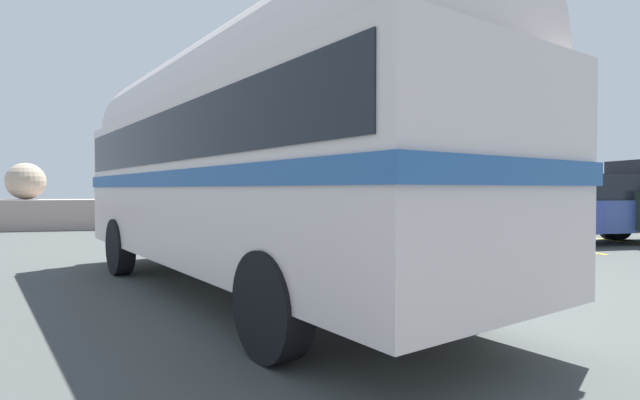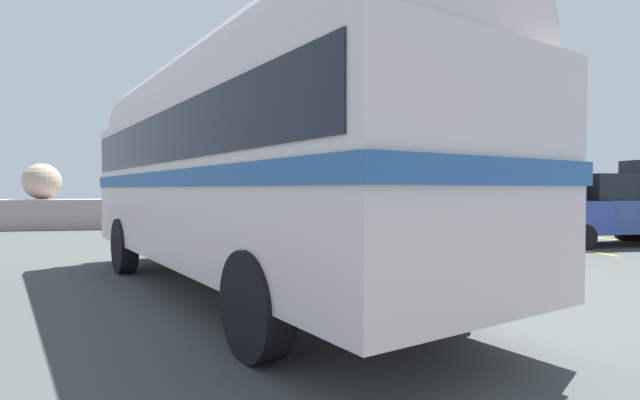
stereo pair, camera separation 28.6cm
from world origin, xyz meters
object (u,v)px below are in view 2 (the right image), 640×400
object	(u,v)px
vintage_coach	(245,150)
parked_car_middle	(608,209)
parked_car_nearest	(520,210)
lamp_post	(345,104)

from	to	relation	value
vintage_coach	parked_car_middle	distance (m)	10.58
parked_car_nearest	lamp_post	world-z (taller)	lamp_post
parked_car_nearest	parked_car_middle	world-z (taller)	same
lamp_post	parked_car_nearest	bearing A→B (deg)	-28.70
parked_car_middle	lamp_post	distance (m)	7.57
vintage_coach	parked_car_middle	size ratio (longest dim) A/B	2.15
vintage_coach	parked_car_middle	world-z (taller)	vintage_coach
vintage_coach	lamp_post	world-z (taller)	lamp_post
parked_car_middle	parked_car_nearest	bearing A→B (deg)	92.23
parked_car_middle	lamp_post	xyz separation A→B (m)	(-6.66, 2.12, 2.90)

